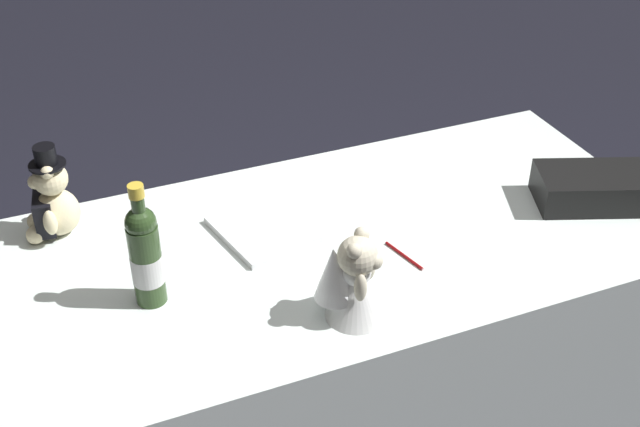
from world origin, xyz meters
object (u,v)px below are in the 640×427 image
at_px(teddy_bear_groom, 51,202).
at_px(signing_pen, 405,256).
at_px(teddy_bear_bride, 351,280).
at_px(champagne_bottle, 145,254).
at_px(gift_case_black, 595,188).
at_px(guestbook, 262,230).

distance_m(teddy_bear_groom, signing_pen, 0.97).
bearing_deg(teddy_bear_bride, champagne_bottle, -28.51).
bearing_deg(gift_case_black, guestbook, -13.22).
bearing_deg(guestbook, gift_case_black, 154.55).
bearing_deg(gift_case_black, signing_pen, 2.95).
distance_m(champagne_bottle, signing_pen, 0.68).
bearing_deg(gift_case_black, teddy_bear_bride, 11.97).
xyz_separation_m(teddy_bear_groom, champagne_bottle, (-0.18, 0.38, 0.04)).
height_order(teddy_bear_bride, guestbook, teddy_bear_bride).
relative_size(teddy_bear_groom, gift_case_black, 0.72).
height_order(gift_case_black, guestbook, gift_case_black).
bearing_deg(teddy_bear_groom, signing_pen, 150.81).
bearing_deg(champagne_bottle, teddy_bear_groom, -65.08).
distance_m(teddy_bear_bride, guestbook, 0.43).
height_order(champagne_bottle, gift_case_black, champagne_bottle).
relative_size(teddy_bear_groom, signing_pen, 1.85).
relative_size(signing_pen, guestbook, 0.55).
height_order(signing_pen, gift_case_black, gift_case_black).
height_order(teddy_bear_groom, gift_case_black, teddy_bear_groom).
xyz_separation_m(champagne_bottle, gift_case_black, (-1.30, 0.05, -0.09)).
height_order(teddy_bear_groom, signing_pen, teddy_bear_groom).
distance_m(signing_pen, guestbook, 0.40).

